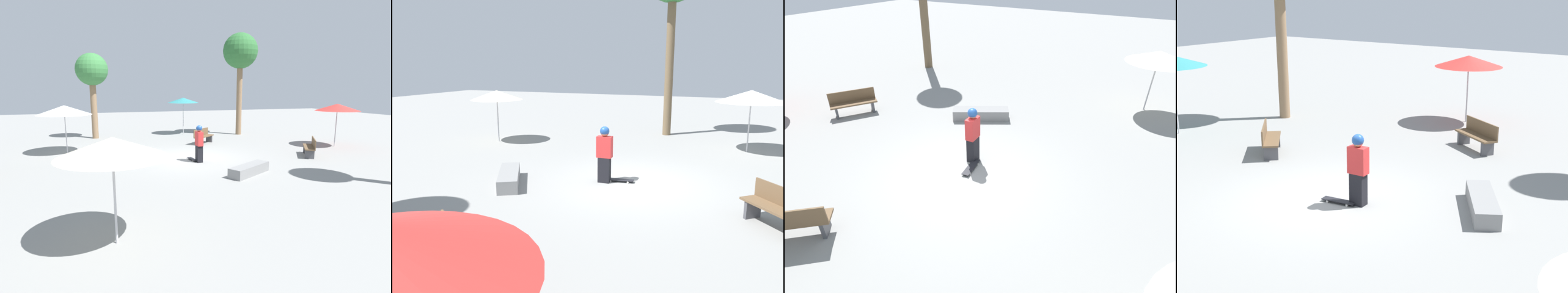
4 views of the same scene
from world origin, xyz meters
TOP-DOWN VIEW (x-y plane):
  - ground_plane at (0.00, 0.00)m, footprint 60.00×60.00m
  - skater_main at (-0.78, -0.14)m, footprint 0.43×0.26m
  - skateboard at (-0.38, 0.04)m, footprint 0.82×0.30m
  - concrete_ledge at (-3.18, -1.30)m, footprint 1.44×1.96m
  - bench_near at (3.52, -1.79)m, footprint 1.39×1.49m
  - bench_far at (-1.17, -5.50)m, footprint 1.58×1.24m
  - shade_umbrella_cream at (-6.98, 3.64)m, footprint 2.17×2.17m

SIDE VIEW (x-z plane):
  - ground_plane at x=0.00m, z-range 0.00..0.00m
  - skateboard at x=-0.38m, z-range 0.02..0.09m
  - concrete_ledge at x=-3.18m, z-range 0.00..0.36m
  - bench_near at x=3.52m, z-range 0.00..0.85m
  - bench_far at x=-1.17m, z-range 0.00..0.85m
  - skater_main at x=-0.78m, z-range 0.06..1.66m
  - shade_umbrella_cream at x=-6.98m, z-range 0.90..3.08m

